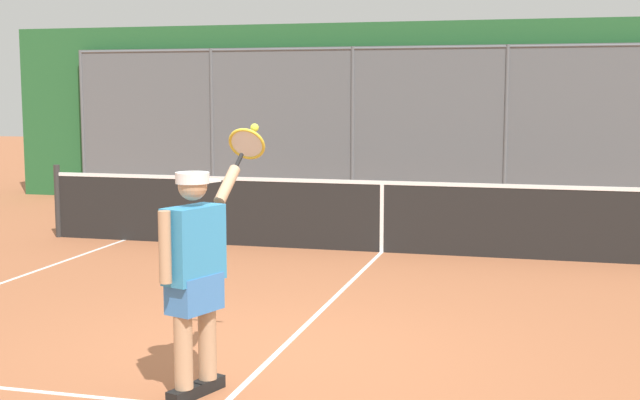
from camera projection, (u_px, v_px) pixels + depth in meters
ground_plane at (272, 358)px, 6.97m from camera, size 60.00×60.00×0.00m
fence_backdrop at (432, 116)px, 16.20m from camera, size 16.86×1.37×3.40m
tennis_net at (382, 216)px, 11.52m from camera, size 9.77×0.09×1.07m
tennis_player at (195, 267)px, 6.02m from camera, size 0.42×1.36×1.88m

